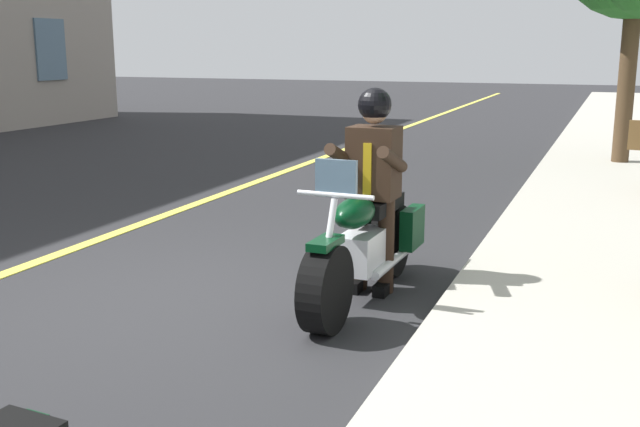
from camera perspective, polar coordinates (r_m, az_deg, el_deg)
ground_plane at (r=6.33m, az=-9.86°, el=-6.63°), size 80.00×80.00×0.00m
lane_center_stripe at (r=7.53m, az=-23.00°, el=-4.30°), size 60.00×0.16×0.01m
motorcycle_main at (r=6.22m, az=3.44°, el=-2.45°), size 2.21×0.61×1.26m
rider_main at (r=6.27m, az=4.07°, el=3.13°), size 0.63×0.55×1.74m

